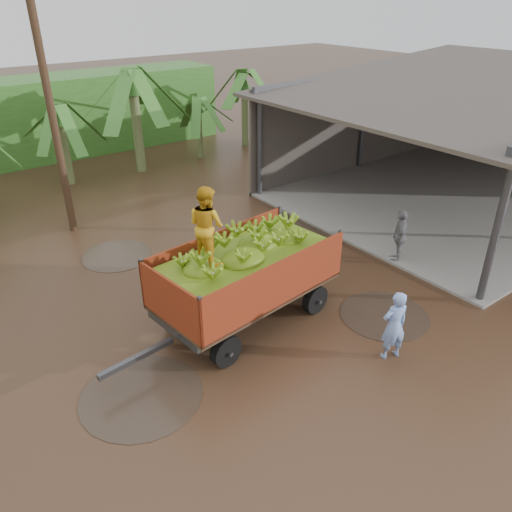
{
  "coord_description": "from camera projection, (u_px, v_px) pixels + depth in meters",
  "views": [
    {
      "loc": [
        -5.88,
        -8.88,
        7.16
      ],
      "look_at": [
        0.65,
        -0.23,
        1.34
      ],
      "focal_mm": 35.0,
      "sensor_mm": 36.0,
      "label": 1
    }
  ],
  "objects": [
    {
      "name": "banana_trailer",
      "position": [
        245.0,
        272.0,
        11.58
      ],
      "size": [
        6.17,
        2.6,
        3.71
      ],
      "rotation": [
        0.0,
        0.0,
        0.11
      ],
      "color": "#BD371B",
      "rests_on": "ground"
    },
    {
      "name": "utility_pole",
      "position": [
        52.0,
        114.0,
        14.96
      ],
      "size": [
        1.2,
        0.24,
        7.53
      ],
      "color": "#47301E",
      "rests_on": "ground"
    },
    {
      "name": "ground",
      "position": [
        230.0,
        306.0,
        12.75
      ],
      "size": [
        100.0,
        100.0,
        0.0
      ],
      "primitive_type": "plane",
      "color": "black",
      "rests_on": "ground"
    },
    {
      "name": "man_blue",
      "position": [
        394.0,
        325.0,
        10.61
      ],
      "size": [
        0.69,
        0.55,
        1.66
      ],
      "primitive_type": "imported",
      "rotation": [
        0.0,
        0.0,
        2.85
      ],
      "color": "#7EA0E6",
      "rests_on": "ground"
    },
    {
      "name": "packing_shed",
      "position": [
        456.0,
        126.0,
        19.05
      ],
      "size": [
        12.78,
        10.8,
        4.76
      ],
      "color": "gray",
      "rests_on": "ground"
    },
    {
      "name": "man_grey",
      "position": [
        400.0,
        236.0,
        14.47
      ],
      "size": [
        0.98,
        0.94,
        1.64
      ],
      "primitive_type": "imported",
      "rotation": [
        0.0,
        0.0,
        3.88
      ],
      "color": "gray",
      "rests_on": "ground"
    }
  ]
}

